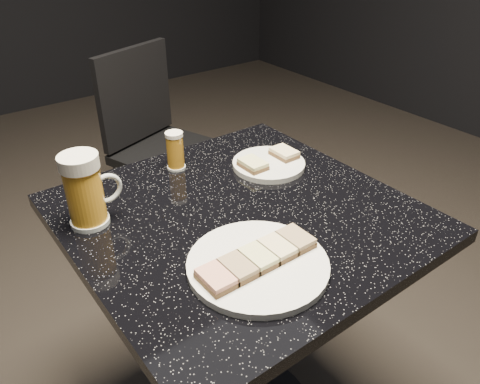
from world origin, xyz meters
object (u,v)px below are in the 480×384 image
plate_small (269,164)px  chair (159,140)px  beer_mug (85,190)px  table (240,294)px  beer_tumbler (175,151)px  plate_large (258,265)px

plate_small → chair: bearing=83.1°
beer_mug → plate_small: bearing=-4.1°
table → beer_tumbler: 0.39m
plate_small → table: bearing=-146.4°
beer_mug → chair: size_ratio=0.18×
table → chair: (0.28, 0.93, -0.01)m
chair → beer_tumbler: bearing=-113.4°
beer_mug → beer_tumbler: beer_mug is taller
table → beer_tumbler: bearing=91.9°
plate_large → plate_small: bearing=47.1°
beer_tumbler → chair: chair is taller
plate_small → beer_mug: bearing=175.9°
plate_large → beer_mug: size_ratio=1.66×
plate_large → table: bearing=63.0°
plate_large → plate_small: same height
plate_large → beer_mug: beer_mug is taller
table → plate_small: bearing=33.6°
plate_small → table: plate_small is taller
plate_large → beer_mug: 0.38m
plate_large → table: size_ratio=0.35×
plate_small → beer_tumbler: 0.24m
plate_large → plate_small: (0.27, 0.29, 0.00)m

